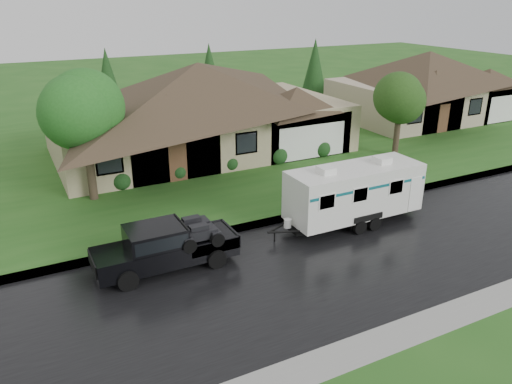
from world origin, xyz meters
TOP-DOWN VIEW (x-y plane):
  - ground at (0.00, 0.00)m, footprint 140.00×140.00m
  - road at (0.00, -2.00)m, footprint 140.00×8.00m
  - curb at (0.00, 2.25)m, footprint 140.00×0.50m
  - lawn at (0.00, 15.00)m, footprint 140.00×26.00m
  - house_main at (2.29, 13.84)m, footprint 19.44×10.80m
  - house_neighbor at (22.27, 14.34)m, footprint 15.12×9.72m
  - tree_left_green at (-5.86, 8.49)m, footprint 3.73×3.73m
  - tree_right_green at (12.55, 7.27)m, footprint 3.03×3.03m
  - shrub_row at (2.00, 9.30)m, footprint 13.60×1.00m
  - pickup_truck at (-4.72, 0.54)m, footprint 5.31×2.02m
  - travel_trailer at (4.08, 0.54)m, footprint 6.55×2.30m

SIDE VIEW (x-z plane):
  - ground at x=0.00m, z-range 0.00..0.00m
  - road at x=0.00m, z-range 0.00..0.01m
  - curb at x=0.00m, z-range 0.00..0.15m
  - lawn at x=0.00m, z-range 0.00..0.15m
  - shrub_row at x=2.00m, z-range 0.15..1.15m
  - pickup_truck at x=-4.72m, z-range 0.06..1.83m
  - travel_trailer at x=4.08m, z-range 0.09..3.03m
  - house_neighbor at x=22.27m, z-range 0.10..6.55m
  - house_main at x=2.29m, z-range 0.14..7.04m
  - tree_right_green at x=12.55m, z-range 1.12..6.14m
  - tree_left_green at x=-5.86m, z-range 1.35..7.53m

